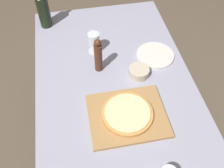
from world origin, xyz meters
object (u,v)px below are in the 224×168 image
(small_bowl, at_px, (139,72))
(pepper_mill, at_px, (98,56))
(wine_glass, at_px, (94,40))
(wine_bottle, at_px, (43,9))
(pizza, at_px, (127,113))

(small_bowl, bearing_deg, pepper_mill, 158.18)
(wine_glass, bearing_deg, small_bowl, -47.51)
(pepper_mill, height_order, wine_glass, pepper_mill)
(pepper_mill, distance_m, small_bowl, 0.25)
(pepper_mill, bearing_deg, wine_bottle, 121.47)
(wine_glass, height_order, small_bowl, wine_glass)
(pizza, relative_size, small_bowl, 2.22)
(wine_bottle, relative_size, small_bowl, 2.72)
(wine_glass, bearing_deg, wine_bottle, 131.98)
(wine_bottle, bearing_deg, pizza, -65.31)
(pizza, height_order, small_bowl, small_bowl)
(pepper_mill, bearing_deg, wine_glass, 91.52)
(pizza, height_order, pepper_mill, pepper_mill)
(wine_glass, xyz_separation_m, small_bowl, (0.22, -0.24, -0.07))
(wine_bottle, bearing_deg, pepper_mill, -58.53)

